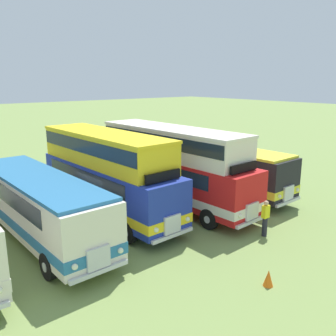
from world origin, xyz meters
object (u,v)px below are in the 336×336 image
Objects in this scene: bus_third_in_row at (38,202)px; bus_fifth_in_row at (172,163)px; marshal_person at (265,218)px; cone_mid_row at (268,278)px; bus_fourth_in_row at (107,171)px; bus_sixth_in_row at (216,164)px.

bus_third_in_row is 7.78m from bus_fifth_in_row.
marshal_person is at bearing -37.45° from bus_third_in_row.
bus_third_in_row is 6.07× the size of marshal_person.
bus_fifth_in_row is 18.17× the size of cone_mid_row.
bus_fifth_in_row is at bearing 94.19° from marshal_person.
bus_third_in_row reaches higher than marshal_person.
bus_fourth_in_row reaches higher than marshal_person.
bus_sixth_in_row is at bearing 3.87° from bus_fifth_in_row.
marshal_person is (8.20, -6.28, -0.87)m from bus_third_in_row.
bus_sixth_in_row is (11.62, 0.15, 0.00)m from bus_third_in_row.
bus_fifth_in_row is at bearing -9.72° from bus_fourth_in_row.
bus_fifth_in_row is 3.95m from bus_sixth_in_row.
bus_sixth_in_row reaches higher than cone_mid_row.
marshal_person is at bearing 37.98° from cone_mid_row.
marshal_person reaches higher than cone_mid_row.
marshal_person is at bearing -118.04° from bus_sixth_in_row.
bus_third_in_row is at bearing -171.87° from bus_fourth_in_row.
marshal_person is at bearing -85.81° from bus_fifth_in_row.
bus_fourth_in_row is at bearing 170.28° from bus_fifth_in_row.
bus_fifth_in_row reaches higher than bus_sixth_in_row.
bus_sixth_in_row is at bearing 0.75° from bus_third_in_row.
bus_fifth_in_row is 6.39m from marshal_person.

